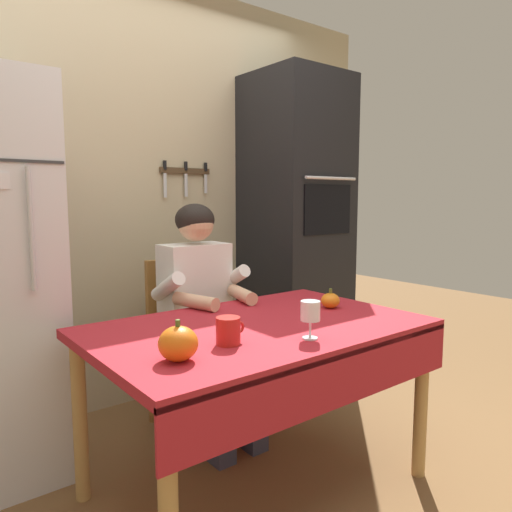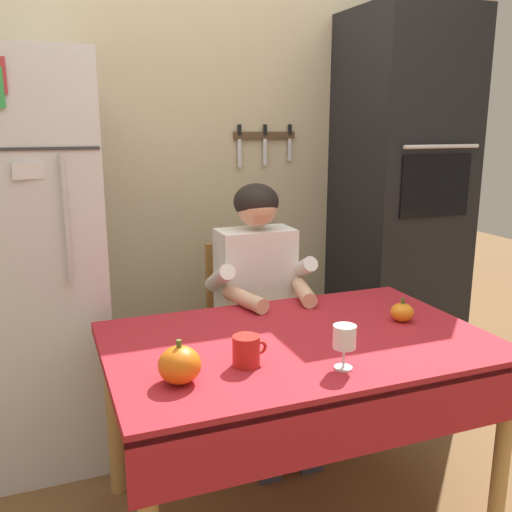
{
  "view_description": "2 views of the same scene",
  "coord_description": "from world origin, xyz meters",
  "px_view_note": "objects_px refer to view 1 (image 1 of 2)",
  "views": [
    {
      "loc": [
        -1.24,
        -1.46,
        1.27
      ],
      "look_at": [
        0.07,
        0.2,
        1.02
      ],
      "focal_mm": 33.64,
      "sensor_mm": 36.0,
      "label": 1
    },
    {
      "loc": [
        -0.85,
        -1.66,
        1.51
      ],
      "look_at": [
        -0.11,
        0.25,
        1.03
      ],
      "focal_mm": 39.46,
      "sensor_mm": 36.0,
      "label": 2
    }
  ],
  "objects_px": {
    "dining_table": "(261,344)",
    "wine_glass": "(310,312)",
    "pumpkin_large": "(178,344)",
    "pumpkin_medium": "(330,300)",
    "coffee_mug": "(229,331)",
    "wall_oven": "(296,230)",
    "chair_behind_person": "(185,333)",
    "seated_person": "(202,300)"
  },
  "relations": [
    {
      "from": "pumpkin_medium",
      "to": "dining_table",
      "type": "bearing_deg",
      "value": -175.24
    },
    {
      "from": "coffee_mug",
      "to": "pumpkin_medium",
      "type": "bearing_deg",
      "value": 13.49
    },
    {
      "from": "wall_oven",
      "to": "pumpkin_large",
      "type": "height_order",
      "value": "wall_oven"
    },
    {
      "from": "coffee_mug",
      "to": "pumpkin_large",
      "type": "distance_m",
      "value": 0.24
    },
    {
      "from": "wall_oven",
      "to": "wine_glass",
      "type": "xyz_separation_m",
      "value": [
        -1.03,
        -1.19,
        -0.21
      ]
    },
    {
      "from": "seated_person",
      "to": "chair_behind_person",
      "type": "bearing_deg",
      "value": 90.0
    },
    {
      "from": "seated_person",
      "to": "wine_glass",
      "type": "bearing_deg",
      "value": -93.83
    },
    {
      "from": "wall_oven",
      "to": "dining_table",
      "type": "distance_m",
      "value": 1.45
    },
    {
      "from": "wine_glass",
      "to": "pumpkin_large",
      "type": "bearing_deg",
      "value": 169.98
    },
    {
      "from": "wall_oven",
      "to": "pumpkin_large",
      "type": "bearing_deg",
      "value": -144.48
    },
    {
      "from": "wall_oven",
      "to": "wine_glass",
      "type": "bearing_deg",
      "value": -130.75
    },
    {
      "from": "wall_oven",
      "to": "seated_person",
      "type": "distance_m",
      "value": 1.07
    },
    {
      "from": "dining_table",
      "to": "chair_behind_person",
      "type": "distance_m",
      "value": 0.81
    },
    {
      "from": "seated_person",
      "to": "pumpkin_large",
      "type": "bearing_deg",
      "value": -126.26
    },
    {
      "from": "dining_table",
      "to": "coffee_mug",
      "type": "xyz_separation_m",
      "value": [
        -0.26,
        -0.14,
        0.13
      ]
    },
    {
      "from": "dining_table",
      "to": "pumpkin_large",
      "type": "height_order",
      "value": "pumpkin_large"
    },
    {
      "from": "wine_glass",
      "to": "wall_oven",
      "type": "bearing_deg",
      "value": 49.25
    },
    {
      "from": "wall_oven",
      "to": "dining_table",
      "type": "xyz_separation_m",
      "value": [
        -1.05,
        -0.92,
        -0.39
      ]
    },
    {
      "from": "dining_table",
      "to": "wine_glass",
      "type": "height_order",
      "value": "wine_glass"
    },
    {
      "from": "chair_behind_person",
      "to": "seated_person",
      "type": "relative_size",
      "value": 0.75
    },
    {
      "from": "coffee_mug",
      "to": "wall_oven",
      "type": "bearing_deg",
      "value": 38.89
    },
    {
      "from": "dining_table",
      "to": "pumpkin_medium",
      "type": "distance_m",
      "value": 0.48
    },
    {
      "from": "wall_oven",
      "to": "pumpkin_medium",
      "type": "relative_size",
      "value": 21.86
    },
    {
      "from": "dining_table",
      "to": "wine_glass",
      "type": "relative_size",
      "value": 9.49
    },
    {
      "from": "coffee_mug",
      "to": "pumpkin_medium",
      "type": "height_order",
      "value": "coffee_mug"
    },
    {
      "from": "pumpkin_medium",
      "to": "pumpkin_large",
      "type": "bearing_deg",
      "value": -167.17
    },
    {
      "from": "dining_table",
      "to": "seated_person",
      "type": "distance_m",
      "value": 0.61
    },
    {
      "from": "seated_person",
      "to": "pumpkin_medium",
      "type": "distance_m",
      "value": 0.68
    },
    {
      "from": "chair_behind_person",
      "to": "pumpkin_large",
      "type": "bearing_deg",
      "value": -120.59
    },
    {
      "from": "coffee_mug",
      "to": "dining_table",
      "type": "bearing_deg",
      "value": 27.36
    },
    {
      "from": "chair_behind_person",
      "to": "coffee_mug",
      "type": "distance_m",
      "value": 1.03
    },
    {
      "from": "dining_table",
      "to": "wall_oven",
      "type": "bearing_deg",
      "value": 41.31
    },
    {
      "from": "dining_table",
      "to": "coffee_mug",
      "type": "relative_size",
      "value": 11.91
    },
    {
      "from": "wall_oven",
      "to": "seated_person",
      "type": "bearing_deg",
      "value": -161.8
    },
    {
      "from": "chair_behind_person",
      "to": "pumpkin_medium",
      "type": "relative_size",
      "value": 9.68
    },
    {
      "from": "wine_glass",
      "to": "pumpkin_large",
      "type": "height_order",
      "value": "wine_glass"
    },
    {
      "from": "dining_table",
      "to": "seated_person",
      "type": "xyz_separation_m",
      "value": [
        0.08,
        0.6,
        0.08
      ]
    },
    {
      "from": "pumpkin_large",
      "to": "wall_oven",
      "type": "bearing_deg",
      "value": 35.52
    },
    {
      "from": "dining_table",
      "to": "chair_behind_person",
      "type": "bearing_deg",
      "value": 84.24
    },
    {
      "from": "seated_person",
      "to": "wine_glass",
      "type": "xyz_separation_m",
      "value": [
        -0.06,
        -0.87,
        0.11
      ]
    },
    {
      "from": "dining_table",
      "to": "pumpkin_medium",
      "type": "xyz_separation_m",
      "value": [
        0.46,
        0.04,
        0.12
      ]
    },
    {
      "from": "pumpkin_large",
      "to": "pumpkin_medium",
      "type": "xyz_separation_m",
      "value": [
        0.96,
        0.22,
        -0.02
      ]
    }
  ]
}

